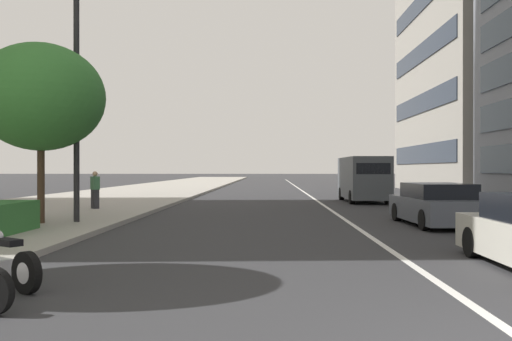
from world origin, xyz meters
The scene contains 7 objects.
sidewalk_right_plaza centered at (30.00, 12.30, 0.07)m, with size 160.00×9.82×0.15m, color #A39E93.
lane_centre_stripe centered at (35.00, 0.00, 0.00)m, with size 110.00×0.16×0.01m, color silver.
car_lead_in_lane centered at (12.84, -2.66, 0.65)m, with size 4.69×2.06×1.35m.
delivery_van_ahead centered at (25.52, -2.44, 1.31)m, with size 5.75×2.13×2.45m.
street_lamp_with_banners centered at (12.16, 8.46, 5.10)m, with size 1.26×2.05×8.37m.
street_tree_near_plaza_corner centered at (11.72, 9.67, 4.00)m, with size 3.86×3.86×5.49m.
pedestrian_on_plaza centered at (17.96, 9.98, 0.93)m, with size 0.47×0.46×1.56m.
Camera 1 is at (-5.13, 2.67, 1.81)m, focal length 39.12 mm.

